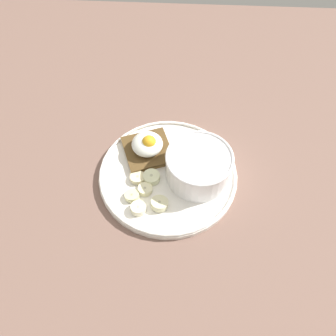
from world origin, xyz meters
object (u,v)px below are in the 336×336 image
object	(u,v)px
oatmeal_bowl	(199,166)
banana_slice_inner	(151,177)
toast_slice	(148,150)
banana_slice_front	(145,189)
banana_slice_outer	(138,208)
banana_slice_right	(159,204)
banana_slice_left	(138,178)
poached_egg	(148,144)
banana_slice_back	(132,196)

from	to	relation	value
oatmeal_bowl	banana_slice_inner	bearing A→B (deg)	9.34
toast_slice	banana_slice_front	xyz separation A→B (cm)	(-0.29, 9.19, -0.08)
banana_slice_front	banana_slice_outer	bearing A→B (deg)	78.22
banana_slice_right	banana_slice_left	bearing A→B (deg)	-50.80
oatmeal_bowl	toast_slice	world-z (taller)	oatmeal_bowl
poached_egg	banana_slice_back	world-z (taller)	poached_egg
oatmeal_bowl	banana_slice_left	distance (cm)	11.91
banana_slice_right	banana_slice_inner	distance (cm)	6.02
poached_egg	oatmeal_bowl	bearing A→B (deg)	153.70
banana_slice_right	banana_slice_outer	bearing A→B (deg)	16.78
banana_slice_front	banana_slice_outer	distance (cm)	4.25
banana_slice_left	banana_slice_inner	size ratio (longest dim) A/B	0.82
banana_slice_inner	poached_egg	bearing A→B (deg)	-79.28
toast_slice	banana_slice_right	xyz separation A→B (cm)	(-3.21, 12.21, 0.09)
banana_slice_back	banana_slice_inner	distance (cm)	5.35
poached_egg	banana_slice_outer	world-z (taller)	poached_egg
banana_slice_back	banana_slice_inner	size ratio (longest dim) A/B	0.87
banana_slice_front	banana_slice_left	world-z (taller)	same
poached_egg	toast_slice	bearing A→B (deg)	-34.65
banana_slice_left	banana_slice_outer	bearing A→B (deg)	96.57
banana_slice_left	banana_slice_back	world-z (taller)	same
poached_egg	banana_slice_left	bearing A→B (deg)	77.79
toast_slice	banana_slice_inner	world-z (taller)	banana_slice_inner
banana_slice_inner	banana_slice_outer	xyz separation A→B (cm)	(1.87, 6.84, -0.02)
banana_slice_back	toast_slice	bearing A→B (deg)	-100.74
banana_slice_front	banana_slice_inner	size ratio (longest dim) A/B	0.67
oatmeal_bowl	banana_slice_front	size ratio (longest dim) A/B	4.47
toast_slice	banana_slice_right	world-z (taller)	banana_slice_right
banana_slice_outer	banana_slice_inner	bearing A→B (deg)	-105.27
banana_slice_outer	poached_egg	bearing A→B (deg)	-92.78
oatmeal_bowl	poached_egg	bearing A→B (deg)	-26.30
oatmeal_bowl	toast_slice	xyz separation A→B (cm)	(10.17, -5.04, -2.44)
banana_slice_front	banana_slice_outer	xyz separation A→B (cm)	(0.87, 4.16, 0.11)
toast_slice	banana_slice_left	world-z (taller)	same
poached_egg	banana_slice_front	xyz separation A→B (cm)	(-0.22, 9.14, -2.22)
toast_slice	banana_slice_inner	xyz separation A→B (cm)	(-1.29, 6.50, 0.05)
oatmeal_bowl	banana_slice_left	size ratio (longest dim) A/B	3.63
poached_egg	banana_slice_outer	size ratio (longest dim) A/B	1.80
toast_slice	banana_slice_front	size ratio (longest dim) A/B	4.13
banana_slice_left	poached_egg	bearing A→B (deg)	-102.21
banana_slice_outer	banana_slice_back	bearing A→B (deg)	-61.25
banana_slice_inner	banana_slice_left	bearing A→B (deg)	2.48
poached_egg	banana_slice_right	size ratio (longest dim) A/B	1.45
toast_slice	banana_slice_right	bearing A→B (deg)	104.72
banana_slice_left	banana_slice_outer	world-z (taller)	banana_slice_outer
oatmeal_bowl	poached_egg	world-z (taller)	oatmeal_bowl
banana_slice_left	banana_slice_outer	distance (cm)	6.78
oatmeal_bowl	banana_slice_back	world-z (taller)	oatmeal_bowl
banana_slice_left	banana_slice_outer	size ratio (longest dim) A/B	1.01
oatmeal_bowl	banana_slice_front	xyz separation A→B (cm)	(9.88, 4.15, -2.52)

